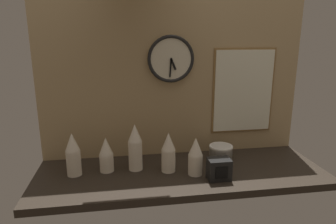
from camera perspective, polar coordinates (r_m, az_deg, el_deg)
name	(u,v)px	position (r m, az deg, el deg)	size (l,w,h in m)	color
ground_plane	(181,173)	(1.73, 2.49, -11.54)	(1.60, 0.56, 0.04)	black
wall_tiled_back	(173,71)	(1.82, 1.03, 7.82)	(1.60, 0.03, 1.05)	tan
cup_stack_far_left	(73,154)	(1.69, -17.63, -7.68)	(0.08, 0.08, 0.24)	beige
cup_stack_center_right	(195,156)	(1.63, 5.25, -8.37)	(0.08, 0.08, 0.21)	beige
cup_stack_center	(168,152)	(1.66, 0.08, -7.67)	(0.08, 0.08, 0.22)	beige
cup_stack_center_left	(135,147)	(1.68, -6.27, -6.66)	(0.08, 0.08, 0.26)	beige
cup_stack_left	(106,154)	(1.70, -11.69, -7.92)	(0.08, 0.08, 0.20)	beige
bowl_stack_right	(221,152)	(1.86, 10.02, -7.51)	(0.14, 0.14, 0.09)	beige
wall_clock	(171,59)	(1.78, 0.56, 10.06)	(0.28, 0.03, 0.28)	beige
menu_board	(243,91)	(1.95, 14.14, 3.89)	(0.40, 0.01, 0.54)	olive
napkin_dispenser	(219,169)	(1.62, 9.69, -10.67)	(0.12, 0.09, 0.11)	black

